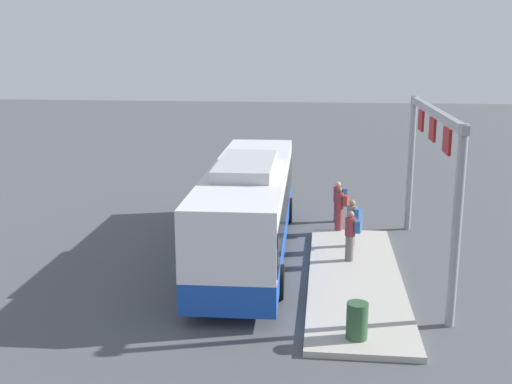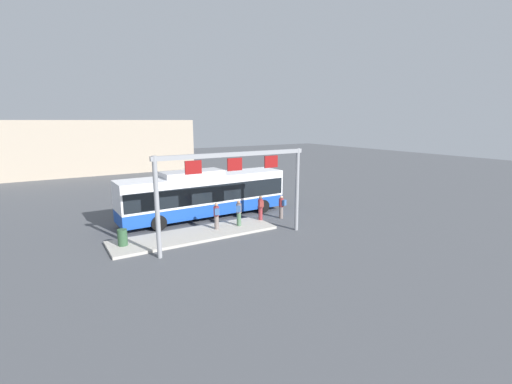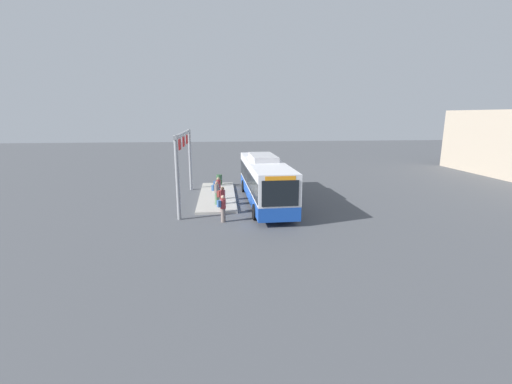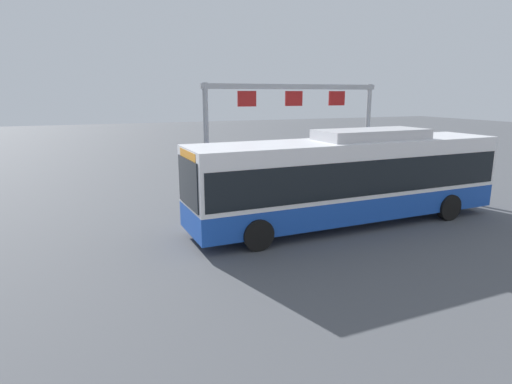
{
  "view_description": "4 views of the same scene",
  "coord_description": "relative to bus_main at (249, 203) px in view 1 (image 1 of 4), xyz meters",
  "views": [
    {
      "loc": [
        -20.45,
        -2.49,
        7.01
      ],
      "look_at": [
        1.96,
        -0.02,
        1.75
      ],
      "focal_mm": 44.09,
      "sensor_mm": 36.0,
      "label": 1
    },
    {
      "loc": [
        -9.78,
        -22.69,
        6.87
      ],
      "look_at": [
        3.99,
        -0.49,
        1.52
      ],
      "focal_mm": 24.63,
      "sensor_mm": 36.0,
      "label": 2
    },
    {
      "loc": [
        24.62,
        -3.06,
        6.37
      ],
      "look_at": [
        1.99,
        -0.83,
        1.26
      ],
      "focal_mm": 24.14,
      "sensor_mm": 36.0,
      "label": 3
    },
    {
      "loc": [
        8.97,
        12.75,
        4.72
      ],
      "look_at": [
        3.24,
        -1.07,
        1.25
      ],
      "focal_mm": 29.82,
      "sensor_mm": 36.0,
      "label": 4
    }
  ],
  "objects": [
    {
      "name": "person_waiting_mid",
      "position": [
        0.81,
        -3.52,
        -0.76
      ],
      "size": [
        0.54,
        0.61,
        1.67
      ],
      "rotation": [
        0.0,
        0.0,
        1.0
      ],
      "color": "#476B4C",
      "rests_on": "platform_curb"
    },
    {
      "name": "platform_curb",
      "position": [
        -2.18,
        -3.52,
        -1.73
      ],
      "size": [
        10.0,
        2.8,
        0.16
      ],
      "primitive_type": "cube",
      "color": "#B2ADA3",
      "rests_on": "ground"
    },
    {
      "name": "person_boarding",
      "position": [
        4.51,
        -3.1,
        -0.92
      ],
      "size": [
        0.48,
        0.6,
        1.67
      ],
      "rotation": [
        0.0,
        0.0,
        1.94
      ],
      "color": "slate",
      "rests_on": "ground"
    },
    {
      "name": "bus_main",
      "position": [
        0.0,
        0.0,
        0.0
      ],
      "size": [
        12.09,
        2.93,
        3.46
      ],
      "rotation": [
        0.0,
        0.0,
        0.03
      ],
      "color": "#1947AD",
      "rests_on": "ground"
    },
    {
      "name": "trash_bin",
      "position": [
        -6.36,
        -3.37,
        -1.2
      ],
      "size": [
        0.52,
        0.52,
        0.9
      ],
      "primitive_type": "cylinder",
      "color": "#2D5133",
      "rests_on": "platform_curb"
    },
    {
      "name": "platform_sign_gantry",
      "position": [
        -0.67,
        -5.79,
        1.93
      ],
      "size": [
        9.18,
        0.24,
        5.2
      ],
      "color": "gray",
      "rests_on": "ground"
    },
    {
      "name": "person_waiting_far",
      "position": [
        -0.73,
        -3.42,
        -0.76
      ],
      "size": [
        0.44,
        0.59,
        1.67
      ],
      "rotation": [
        0.0,
        0.0,
        1.29
      ],
      "color": "slate",
      "rests_on": "platform_curb"
    },
    {
      "name": "ground_plane",
      "position": [
        0.01,
        0.0,
        -1.81
      ],
      "size": [
        120.0,
        120.0,
        0.0
      ],
      "primitive_type": "plane",
      "color": "#4C4F54"
    },
    {
      "name": "person_waiting_near",
      "position": [
        2.73,
        -3.12,
        -0.76
      ],
      "size": [
        0.46,
        0.59,
        1.67
      ],
      "rotation": [
        0.0,
        0.0,
        1.25
      ],
      "color": "maroon",
      "rests_on": "platform_curb"
    }
  ]
}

